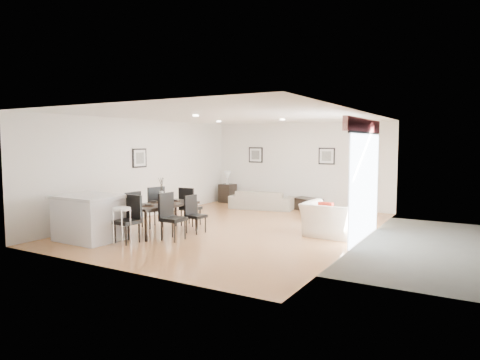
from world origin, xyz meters
The scene contains 26 objects.
ground centered at (0.00, 0.00, 0.00)m, with size 8.00×8.00×0.00m, color tan.
wall_back centered at (0.00, 4.00, 1.35)m, with size 6.00×0.04×2.70m, color white.
wall_front centered at (0.00, -4.00, 1.35)m, with size 6.00×0.04×2.70m, color white.
wall_left centered at (-3.00, 0.00, 1.35)m, with size 0.04×8.00×2.70m, color white.
wall_right centered at (3.00, 0.00, 1.35)m, with size 0.04×8.00×2.70m, color white.
ceiling centered at (0.00, 0.00, 2.70)m, with size 6.00×8.00×0.02m, color white.
sofa centered at (-0.82, 2.91, 0.29)m, with size 1.97×0.77×0.58m, color gray.
armchair centered at (2.32, 0.17, 0.38)m, with size 1.16×1.02×0.76m, color silver.
dining_table centered at (-1.15, -1.44, 0.62)m, with size 1.04×1.74×0.68m.
dining_chair_wnear centered at (-1.73, -1.86, 0.54)m, with size 0.47×0.47×0.97m.
dining_chair_wfar centered at (-1.73, -1.05, 0.56)m, with size 0.56×0.56×1.01m.
dining_chair_enear centered at (-0.58, -1.85, 0.56)m, with size 0.46×0.46×1.00m.
dining_chair_efar centered at (-0.57, -1.02, 0.48)m, with size 0.43×0.43×0.86m.
dining_chair_head centered at (-1.14, -2.45, 0.55)m, with size 0.48×0.48×0.98m.
dining_chair_foot centered at (-1.15, -0.43, 0.54)m, with size 0.44×0.44×0.96m.
vase centered at (-1.15, -1.44, 0.93)m, with size 0.77×1.18×0.60m.
coffee_table centered at (0.46, 3.45, 0.18)m, with size 0.91×0.55×0.36m, color black.
side_table centered at (-2.54, 3.66, 0.32)m, with size 0.47×0.47×0.63m, color black.
table_lamp centered at (-2.54, 3.65, 0.92)m, with size 0.23×0.23×0.45m.
cushion centered at (2.21, 0.06, 0.60)m, with size 0.34×0.10×0.34m, color maroon.
kitchen_island centered at (-2.03, -2.76, 0.49)m, with size 1.40×1.09×0.97m.
bar_stool centered at (-1.07, -2.76, 0.66)m, with size 0.35×0.35×0.77m.
framed_print_back_left centered at (-1.60, 3.97, 1.65)m, with size 0.52×0.04×0.52m.
framed_print_back_right centered at (0.90, 3.97, 1.65)m, with size 0.52×0.04×0.52m.
framed_print_left_wall centered at (-2.97, -0.20, 1.65)m, with size 0.04×0.52×0.52m.
sliding_door centered at (2.96, 0.30, 1.66)m, with size 0.12×2.70×2.57m.
Camera 1 is at (5.21, -8.90, 2.07)m, focal length 32.00 mm.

